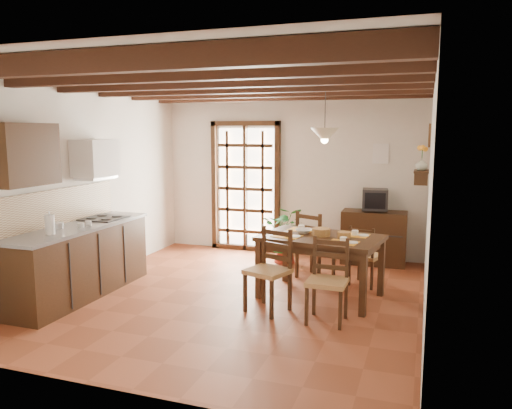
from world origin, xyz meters
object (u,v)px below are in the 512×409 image
at_px(sideboard, 374,238).
at_px(potted_plant, 285,228).
at_px(chair_far_right, 365,267).
at_px(kitchen_counter, 79,260).
at_px(dining_table, 321,244).
at_px(chair_near_right, 327,296).
at_px(chair_near_left, 268,286).
at_px(pendant_lamp, 325,134).
at_px(chair_far_left, 315,257).
at_px(crt_tv, 375,199).

bearing_deg(sideboard, potted_plant, -165.19).
bearing_deg(chair_far_right, kitchen_counter, 43.21).
relative_size(kitchen_counter, dining_table, 1.40).
bearing_deg(potted_plant, chair_near_right, -63.68).
bearing_deg(sideboard, chair_near_left, -111.53).
height_order(chair_near_right, pendant_lamp, pendant_lamp).
bearing_deg(sideboard, kitchen_counter, -141.54).
relative_size(kitchen_counter, chair_far_left, 2.29).
bearing_deg(chair_near_right, chair_near_left, 171.85).
height_order(kitchen_counter, chair_far_left, kitchen_counter).
bearing_deg(pendant_lamp, dining_table, -90.00).
relative_size(dining_table, sideboard, 1.60).
bearing_deg(chair_far_left, chair_far_right, -165.74).
relative_size(chair_near_left, sideboard, 0.97).
distance_m(chair_far_left, crt_tv, 1.48).
bearing_deg(pendant_lamp, potted_plant, 122.70).
bearing_deg(chair_far_right, pendant_lamp, 68.33).
xyz_separation_m(dining_table, potted_plant, (-0.89, 1.49, -0.13)).
bearing_deg(crt_tv, kitchen_counter, -146.45).
relative_size(chair_far_left, crt_tv, 2.33).
height_order(chair_near_left, chair_far_right, chair_near_left).
relative_size(chair_far_left, sideboard, 0.98).
distance_m(chair_near_left, chair_far_right, 1.68).
bearing_deg(crt_tv, pendant_lamp, -110.92).
distance_m(sideboard, pendant_lamp, 2.47).
distance_m(dining_table, potted_plant, 1.74).
distance_m(potted_plant, pendant_lamp, 2.23).
distance_m(chair_far_left, pendant_lamp, 1.92).
distance_m(chair_near_left, pendant_lamp, 2.00).
xyz_separation_m(kitchen_counter, crt_tv, (3.42, 2.82, 0.57)).
bearing_deg(crt_tv, chair_far_left, -129.93).
bearing_deg(potted_plant, chair_far_right, -30.27).
xyz_separation_m(sideboard, pendant_lamp, (-0.47, -1.78, 1.65)).
xyz_separation_m(kitchen_counter, chair_near_left, (2.46, 0.26, -0.17)).
distance_m(dining_table, chair_far_left, 0.93).
distance_m(dining_table, chair_far_right, 0.94).
bearing_deg(kitchen_counter, pendant_lamp, 19.60).
bearing_deg(pendant_lamp, chair_far_left, 109.39).
bearing_deg(dining_table, sideboard, 85.03).
distance_m(kitchen_counter, chair_near_right, 3.19).
bearing_deg(chair_near_right, dining_table, 107.80).
bearing_deg(dining_table, crt_tv, 84.99).
bearing_deg(chair_far_right, chair_near_right, 98.54).
relative_size(sideboard, pendant_lamp, 1.19).
bearing_deg(chair_near_left, chair_near_right, 9.93).
relative_size(kitchen_counter, potted_plant, 1.17).
relative_size(chair_near_left, chair_far_right, 1.16).
bearing_deg(crt_tv, chair_near_left, -116.43).
xyz_separation_m(chair_near_left, pendant_lamp, (0.48, 0.79, 1.77)).
bearing_deg(crt_tv, sideboard, 84.01).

